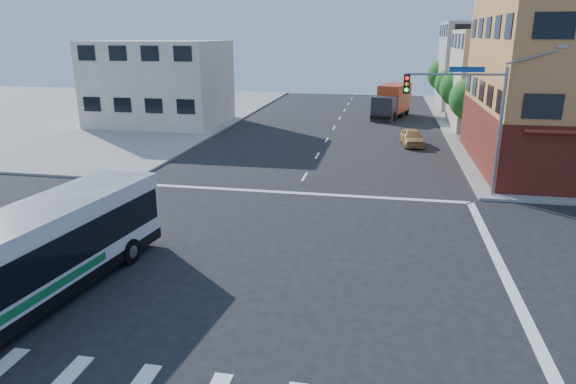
# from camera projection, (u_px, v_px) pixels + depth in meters

# --- Properties ---
(ground) EXTENTS (120.00, 120.00, 0.00)m
(ground) POSITION_uv_depth(u_px,v_px,m) (252.00, 264.00, 20.05)
(ground) COLOR black
(ground) RESTS_ON ground
(sidewalk_nw) EXTENTS (50.00, 50.00, 0.15)m
(sidewalk_nw) POSITION_uv_depth(u_px,v_px,m) (35.00, 111.00, 59.15)
(sidewalk_nw) COLOR gray
(sidewalk_nw) RESTS_ON ground
(building_east_near) EXTENTS (12.06, 10.06, 9.00)m
(building_east_near) POSITION_uv_depth(u_px,v_px,m) (521.00, 80.00, 47.59)
(building_east_near) COLOR #C0B193
(building_east_near) RESTS_ON ground
(building_east_far) EXTENTS (12.06, 10.06, 10.00)m
(building_east_far) POSITION_uv_depth(u_px,v_px,m) (493.00, 66.00, 60.58)
(building_east_far) COLOR #9A9995
(building_east_far) RESTS_ON ground
(building_west) EXTENTS (12.06, 10.06, 8.00)m
(building_west) POSITION_uv_depth(u_px,v_px,m) (160.00, 83.00, 50.07)
(building_west) COLOR beige
(building_west) RESTS_ON ground
(signal_mast_ne) EXTENTS (7.91, 1.13, 8.07)m
(signal_mast_ne) POSITION_uv_depth(u_px,v_px,m) (469.00, 106.00, 26.93)
(signal_mast_ne) COLOR gray
(signal_mast_ne) RESTS_ON ground
(street_tree_a) EXTENTS (3.60, 3.60, 5.53)m
(street_tree_a) POSITION_uv_depth(u_px,v_px,m) (473.00, 96.00, 43.08)
(street_tree_a) COLOR #3C2215
(street_tree_a) RESTS_ON ground
(street_tree_b) EXTENTS (3.80, 3.80, 5.79)m
(street_tree_b) POSITION_uv_depth(u_px,v_px,m) (460.00, 85.00, 50.54)
(street_tree_b) COLOR #3C2215
(street_tree_b) RESTS_ON ground
(street_tree_c) EXTENTS (3.40, 3.40, 5.29)m
(street_tree_c) POSITION_uv_depth(u_px,v_px,m) (451.00, 81.00, 58.14)
(street_tree_c) COLOR #3C2215
(street_tree_c) RESTS_ON ground
(street_tree_d) EXTENTS (4.00, 4.00, 6.03)m
(street_tree_d) POSITION_uv_depth(u_px,v_px,m) (444.00, 73.00, 65.53)
(street_tree_d) COLOR #3C2215
(street_tree_d) RESTS_ON ground
(transit_bus) EXTENTS (3.89, 11.99, 3.49)m
(transit_bus) POSITION_uv_depth(u_px,v_px,m) (27.00, 258.00, 16.46)
(transit_bus) COLOR black
(transit_bus) RESTS_ON ground
(box_truck) EXTENTS (4.26, 7.98, 3.45)m
(box_truck) POSITION_uv_depth(u_px,v_px,m) (392.00, 102.00, 54.81)
(box_truck) COLOR #25252A
(box_truck) RESTS_ON ground
(parked_car) EXTENTS (2.02, 4.06, 1.33)m
(parked_car) POSITION_uv_depth(u_px,v_px,m) (412.00, 137.00, 41.17)
(parked_car) COLOR tan
(parked_car) RESTS_ON ground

